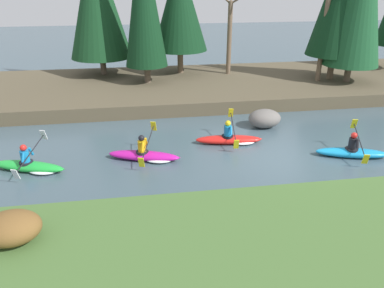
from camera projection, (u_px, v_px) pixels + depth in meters
The scene contains 11 objects.
ground_plane at pixel (288, 160), 14.05m from camera, with size 90.00×90.00×0.00m, color #425660.
riverbank_far at pixel (228, 85), 22.52m from camera, with size 44.00×8.63×0.67m.
conifer_tree_mid_left at pixel (180, 4), 22.38m from camera, with size 3.38×3.38×6.82m.
bare_tree_upstream at pixel (230, 29), 22.72m from camera, with size 3.18×3.14×5.74m.
bare_tree_mid_upstream at pixel (325, 27), 21.01m from camera, with size 3.53×3.49×6.40m.
shrub_clump_nearest at pixel (11, 228), 8.39m from camera, with size 1.32×1.10×0.72m.
kayaker_lead at pixel (353, 152), 14.20m from camera, with size 2.77×2.04×1.20m.
kayaker_middle at pixel (231, 139), 15.38m from camera, with size 2.80×2.07×1.20m.
kayaker_trailing at pixel (147, 155), 13.97m from camera, with size 2.76×2.03×1.20m.
kayaker_far_back at pixel (31, 166), 13.19m from camera, with size 2.75×2.01×1.20m.
boulder_midstream at pixel (265, 118), 16.97m from camera, with size 1.48×1.16×0.84m.
Camera 1 is at (-5.49, -11.87, 6.30)m, focal length 35.00 mm.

